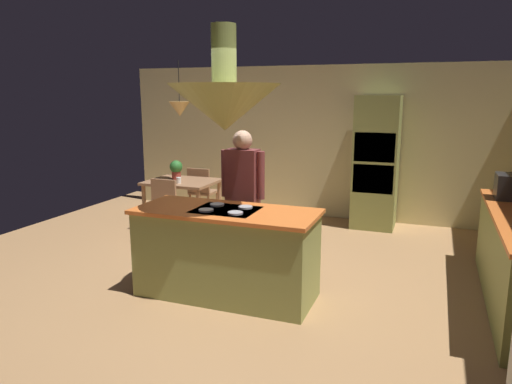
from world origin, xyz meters
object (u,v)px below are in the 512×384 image
(dining_table, at_px, (182,187))
(cup_on_table, at_px, (179,180))
(oven_tower, at_px, (376,163))
(chair_by_back_wall, at_px, (201,189))
(kitchen_island, at_px, (226,253))
(potted_plant_on_table, at_px, (176,169))
(person_at_island, at_px, (243,193))
(chair_facing_island, at_px, (160,206))

(dining_table, relative_size, cup_on_table, 11.68)
(oven_tower, xyz_separation_m, cup_on_table, (-2.73, -1.35, -0.23))
(chair_by_back_wall, bearing_deg, cup_on_table, 94.39)
(kitchen_island, xyz_separation_m, chair_by_back_wall, (-1.70, 2.74, 0.04))
(potted_plant_on_table, bearing_deg, oven_tower, 19.93)
(chair_by_back_wall, distance_m, cup_on_table, 0.91)
(potted_plant_on_table, bearing_deg, person_at_island, -40.65)
(dining_table, xyz_separation_m, person_at_island, (1.61, -1.43, 0.31))
(potted_plant_on_table, distance_m, cup_on_table, 0.38)
(chair_by_back_wall, height_order, cup_on_table, chair_by_back_wall)
(kitchen_island, distance_m, chair_by_back_wall, 3.23)
(chair_facing_island, distance_m, chair_by_back_wall, 1.29)
(person_at_island, relative_size, chair_by_back_wall, 1.93)
(dining_table, height_order, cup_on_table, cup_on_table)
(dining_table, bearing_deg, person_at_island, -41.57)
(kitchen_island, xyz_separation_m, oven_tower, (1.10, 3.24, 0.56))
(cup_on_table, bearing_deg, chair_by_back_wall, 94.39)
(chair_by_back_wall, bearing_deg, person_at_island, 127.85)
(dining_table, bearing_deg, chair_by_back_wall, 90.00)
(oven_tower, distance_m, person_at_island, 2.83)
(person_at_island, xyz_separation_m, chair_facing_island, (-1.61, 0.78, -0.46))
(chair_by_back_wall, distance_m, potted_plant_on_table, 0.72)
(dining_table, bearing_deg, oven_tower, 22.20)
(kitchen_island, xyz_separation_m, cup_on_table, (-1.63, 1.89, 0.34))
(person_at_island, xyz_separation_m, cup_on_table, (-1.54, 1.22, -0.16))
(chair_facing_island, distance_m, cup_on_table, 0.53)
(kitchen_island, distance_m, chair_facing_island, 2.24)
(oven_tower, relative_size, cup_on_table, 22.91)
(kitchen_island, relative_size, person_at_island, 1.12)
(kitchen_island, bearing_deg, oven_tower, 71.26)
(dining_table, distance_m, cup_on_table, 0.27)
(kitchen_island, relative_size, chair_by_back_wall, 2.16)
(oven_tower, xyz_separation_m, potted_plant_on_table, (-2.94, -1.07, -0.10))
(oven_tower, bearing_deg, dining_table, -157.80)
(dining_table, height_order, person_at_island, person_at_island)
(oven_tower, height_order, potted_plant_on_table, oven_tower)
(dining_table, distance_m, potted_plant_on_table, 0.32)
(kitchen_island, relative_size, oven_tower, 0.91)
(person_at_island, height_order, potted_plant_on_table, person_at_island)
(potted_plant_on_table, bearing_deg, chair_by_back_wall, 75.97)
(oven_tower, distance_m, potted_plant_on_table, 3.13)
(kitchen_island, distance_m, person_at_island, 0.84)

